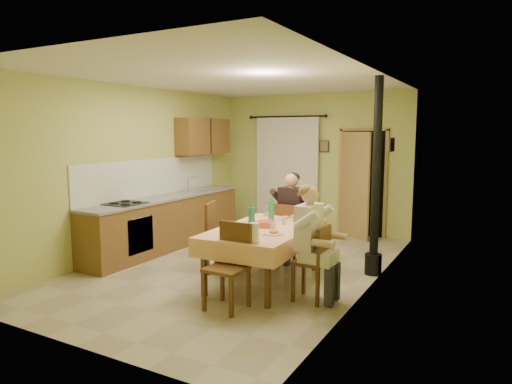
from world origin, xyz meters
The scene contains 17 objects.
floor centered at (0.00, 0.00, 0.00)m, with size 4.00×6.00×0.01m, color tan.
room_shell centered at (0.00, 0.00, 1.82)m, with size 4.04×6.04×2.82m.
kitchen_run centered at (-1.71, 0.40, 0.48)m, with size 0.64×3.64×1.56m.
upper_cabinets centered at (-1.82, 1.70, 1.95)m, with size 0.35×1.40×0.70m, color brown.
curtain centered at (-0.55, 2.90, 1.26)m, with size 1.70×0.07×2.22m.
doorway centered at (1.01, 2.86, 1.05)m, with size 0.96×0.53×2.15m.
dining_table centered at (0.69, -0.46, 0.38)m, with size 1.22×1.96×0.76m.
tableware centered at (0.71, -0.56, 0.83)m, with size 0.85×1.62×0.33m.
chair_far centered at (0.59, 0.58, 0.29)m, with size 0.42×0.42×0.94m.
chair_near centered at (0.75, -1.50, 0.29)m, with size 0.44×0.44×0.99m.
chair_right centered at (1.51, -0.79, 0.29)m, with size 0.38×0.38×0.93m.
chair_left centered at (-0.05, -0.34, 0.29)m, with size 0.58×0.58×1.02m.
man_far centered at (0.60, 0.60, 0.88)m, with size 0.61×0.49×1.39m.
man_right centered at (1.50, -0.79, 0.88)m, with size 0.47×0.58×1.39m.
stove_flue centered at (1.90, 0.60, 1.02)m, with size 0.24×0.24×2.80m.
picture_back centered at (0.25, 2.97, 1.75)m, with size 0.19×0.03×0.23m, color black.
picture_right centered at (1.97, 1.20, 1.85)m, with size 0.03×0.31×0.21m, color brown.
Camera 1 is at (3.49, -5.79, 2.04)m, focal length 32.00 mm.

